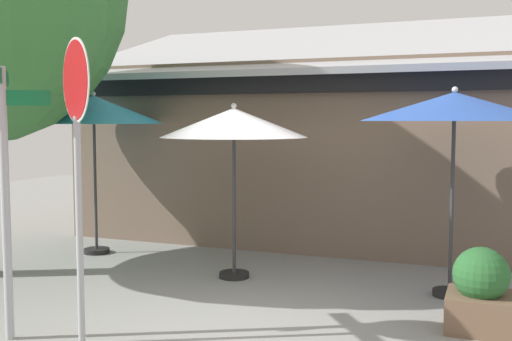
{
  "coord_description": "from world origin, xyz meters",
  "views": [
    {
      "loc": [
        2.95,
        -6.73,
        2.31
      ],
      "look_at": [
        -0.16,
        1.2,
        1.6
      ],
      "focal_mm": 42.69,
      "sensor_mm": 36.0,
      "label": 1
    }
  ],
  "objects_px": {
    "stop_sign": "(77,129)",
    "sidewalk_planter": "(481,293)",
    "street_sign_post": "(4,171)",
    "patio_umbrella_ivory_center": "(234,124)",
    "patio_umbrella_teal_left": "(94,111)",
    "patio_umbrella_royal_blue_right": "(454,108)"
  },
  "relations": [
    {
      "from": "street_sign_post",
      "to": "sidewalk_planter",
      "type": "xyz_separation_m",
      "value": [
        4.62,
        2.11,
        -1.36
      ]
    },
    {
      "from": "street_sign_post",
      "to": "patio_umbrella_royal_blue_right",
      "type": "xyz_separation_m",
      "value": [
        4.22,
        3.34,
        0.68
      ]
    },
    {
      "from": "stop_sign",
      "to": "patio_umbrella_ivory_center",
      "type": "xyz_separation_m",
      "value": [
        0.41,
        3.01,
        0.03
      ]
    },
    {
      "from": "patio_umbrella_teal_left",
      "to": "patio_umbrella_royal_blue_right",
      "type": "distance_m",
      "value": 5.92
    },
    {
      "from": "patio_umbrella_teal_left",
      "to": "patio_umbrella_ivory_center",
      "type": "xyz_separation_m",
      "value": [
        2.89,
        -0.64,
        -0.22
      ]
    },
    {
      "from": "patio_umbrella_teal_left",
      "to": "patio_umbrella_ivory_center",
      "type": "distance_m",
      "value": 2.97
    },
    {
      "from": "street_sign_post",
      "to": "patio_umbrella_teal_left",
      "type": "relative_size",
      "value": 1.02
    },
    {
      "from": "stop_sign",
      "to": "patio_umbrella_teal_left",
      "type": "distance_m",
      "value": 4.43
    },
    {
      "from": "patio_umbrella_teal_left",
      "to": "street_sign_post",
      "type": "bearing_deg",
      "value": -66.24
    },
    {
      "from": "patio_umbrella_ivory_center",
      "to": "patio_umbrella_royal_blue_right",
      "type": "bearing_deg",
      "value": 3.24
    },
    {
      "from": "patio_umbrella_royal_blue_right",
      "to": "sidewalk_planter",
      "type": "relative_size",
      "value": 2.96
    },
    {
      "from": "street_sign_post",
      "to": "stop_sign",
      "type": "bearing_deg",
      "value": 11.37
    },
    {
      "from": "stop_sign",
      "to": "sidewalk_planter",
      "type": "bearing_deg",
      "value": 27.02
    },
    {
      "from": "street_sign_post",
      "to": "stop_sign",
      "type": "height_order",
      "value": "stop_sign"
    },
    {
      "from": "patio_umbrella_ivory_center",
      "to": "street_sign_post",
      "type": "bearing_deg",
      "value": -110.82
    },
    {
      "from": "patio_umbrella_teal_left",
      "to": "patio_umbrella_ivory_center",
      "type": "relative_size",
      "value": 1.1
    },
    {
      "from": "street_sign_post",
      "to": "patio_umbrella_royal_blue_right",
      "type": "bearing_deg",
      "value": 38.4
    },
    {
      "from": "stop_sign",
      "to": "patio_umbrella_ivory_center",
      "type": "height_order",
      "value": "stop_sign"
    },
    {
      "from": "stop_sign",
      "to": "sidewalk_planter",
      "type": "distance_m",
      "value": 4.65
    },
    {
      "from": "street_sign_post",
      "to": "stop_sign",
      "type": "relative_size",
      "value": 0.91
    },
    {
      "from": "patio_umbrella_royal_blue_right",
      "to": "sidewalk_planter",
      "type": "xyz_separation_m",
      "value": [
        0.4,
        -1.24,
        -2.04
      ]
    },
    {
      "from": "street_sign_post",
      "to": "patio_umbrella_ivory_center",
      "type": "xyz_separation_m",
      "value": [
        1.21,
        3.17,
        0.47
      ]
    }
  ]
}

